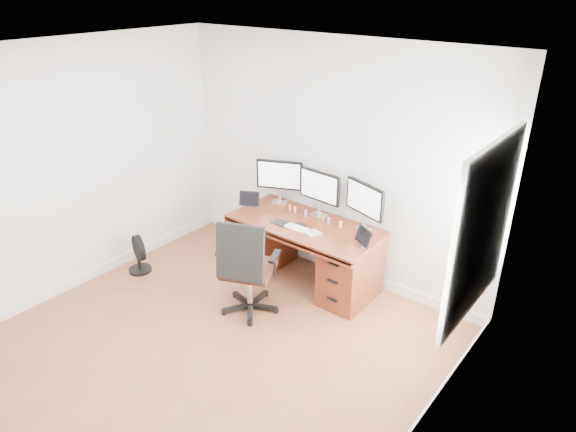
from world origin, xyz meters
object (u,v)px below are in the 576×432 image
Objects in this scene: office_chair at (248,283)px; floor_fan at (138,255)px; keyboard at (296,228)px; monitor_center at (320,188)px; desk at (306,250)px.

office_chair reaches higher than floor_fan.
office_chair is 4.10× the size of keyboard.
monitor_center is (1.68, 1.31, 0.86)m from floor_fan.
office_chair is 2.36× the size of floor_fan.
floor_fan is (-1.58, -0.20, -0.14)m from office_chair.
office_chair is 1.33m from monitor_center.
desk is at bearing -84.96° from monitor_center.
keyboard reaches higher than floor_fan.
monitor_center is at bearing 61.23° from office_chair.
floor_fan is 2.30m from monitor_center.
keyboard is at bearing -88.55° from desk.
desk is 0.40m from keyboard.
keyboard is (1.69, 0.89, 0.53)m from floor_fan.
desk is at bearing 90.85° from keyboard.
floor_fan is at bearing -147.43° from desk.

